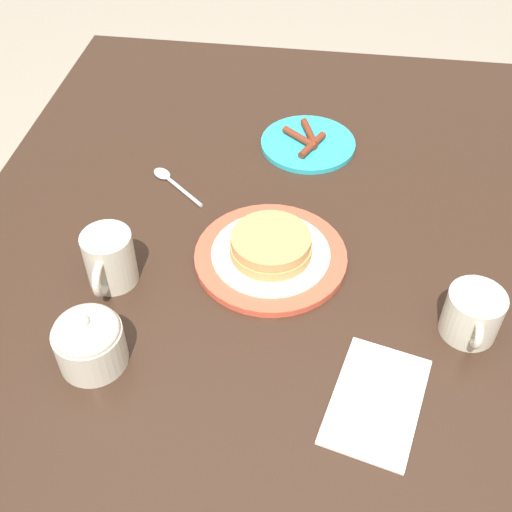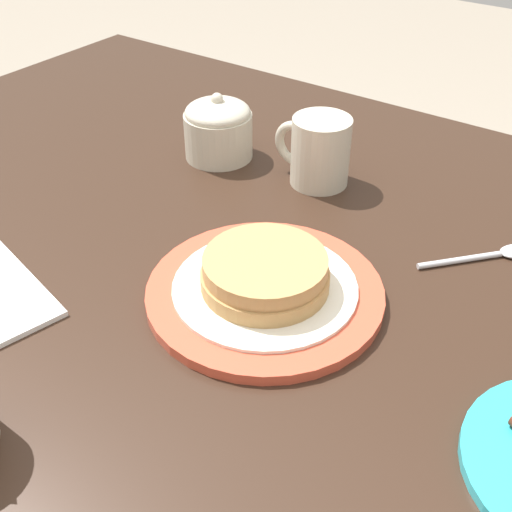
% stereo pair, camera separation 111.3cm
% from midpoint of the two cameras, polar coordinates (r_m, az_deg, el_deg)
% --- Properties ---
extents(ground_plane, '(8.00, 8.00, 0.00)m').
position_cam_midpoint_polar(ground_plane, '(1.37, -11.27, -34.31)').
color(ground_plane, gray).
extents(dining_table, '(1.46, 1.06, 0.74)m').
position_cam_midpoint_polar(dining_table, '(0.76, -18.69, -24.84)').
color(dining_table, '#332116').
rests_on(dining_table, ground_plane).
extents(pancake_plate, '(0.25, 0.25, 0.05)m').
position_cam_midpoint_polar(pancake_plate, '(0.66, -20.70, -19.68)').
color(pancake_plate, '#DB5138').
rests_on(pancake_plate, dining_table).
extents(side_plate_bacon, '(0.19, 0.19, 0.02)m').
position_cam_midpoint_polar(side_plate_bacon, '(0.82, -9.79, -0.55)').
color(side_plate_bacon, '#2DADBC').
rests_on(side_plate_bacon, dining_table).
extents(coffee_mug, '(0.11, 0.08, 0.09)m').
position_cam_midpoint_polar(coffee_mug, '(0.74, -41.35, -18.43)').
color(coffee_mug, beige).
rests_on(coffee_mug, dining_table).
extents(creamer_pitcher, '(0.12, 0.08, 0.09)m').
position_cam_midpoint_polar(creamer_pitcher, '(0.56, 8.15, -33.50)').
color(creamer_pitcher, beige).
rests_on(creamer_pitcher, dining_table).
extents(sugar_bowl, '(0.10, 0.10, 0.09)m').
position_cam_midpoint_polar(sugar_bowl, '(0.72, -47.89, -28.67)').
color(sugar_bowl, beige).
rests_on(sugar_bowl, dining_table).
extents(napkin, '(0.20, 0.15, 0.01)m').
position_cam_midpoint_polar(napkin, '(0.59, -11.44, -45.66)').
color(napkin, white).
rests_on(napkin, dining_table).
extents(spoon, '(0.10, 0.12, 0.01)m').
position_cam_midpoint_polar(spoon, '(0.84, -28.61, -6.16)').
color(spoon, silver).
rests_on(spoon, dining_table).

